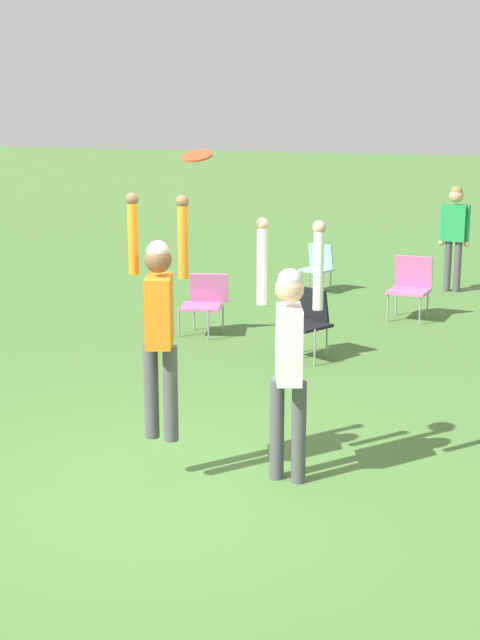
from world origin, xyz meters
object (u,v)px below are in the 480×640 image
at_px(person_defending, 289,345).
at_px(camping_chair_0, 411,283).
at_px(person_jumping, 159,314).
at_px(camping_chair_1, 318,264).
at_px(person_spectator_far, 455,228).
at_px(camping_chair_3, 307,317).
at_px(frisbee, 197,156).
at_px(camping_chair_2, 204,299).

distance_m(person_defending, camping_chair_0, 6.38).
relative_size(person_jumping, camping_chair_1, 2.49).
relative_size(person_jumping, person_spectator_far, 1.12).
distance_m(camping_chair_3, person_spectator_far, 5.09).
bearing_deg(camping_chair_3, camping_chair_1, -49.57).
xyz_separation_m(person_jumping, person_spectator_far, (0.52, 9.06, -0.33)).
bearing_deg(frisbee, person_defending, 32.59).
bearing_deg(camping_chair_3, person_defending, 130.52).
bearing_deg(person_jumping, camping_chair_1, -13.67).
distance_m(camping_chair_0, person_spectator_far, 2.38).
relative_size(camping_chair_1, camping_chair_2, 0.98).
height_order(person_defending, camping_chair_2, person_defending).
bearing_deg(camping_chair_3, frisbee, 120.63).
bearing_deg(person_spectator_far, person_defending, -86.89).
distance_m(person_defending, person_spectator_far, 8.64).
bearing_deg(camping_chair_1, person_jumping, 113.66).
distance_m(camping_chair_0, camping_chair_1, 2.35).
xyz_separation_m(camping_chair_3, person_spectator_far, (0.76, 5.00, 0.56)).
distance_m(frisbee, camping_chair_2, 5.59).
distance_m(camping_chair_0, camping_chair_3, 2.76).
bearing_deg(person_defending, person_spectator_far, 158.27).
bearing_deg(camping_chair_2, person_spectator_far, -140.20).
xyz_separation_m(camping_chair_0, camping_chair_1, (-1.93, 1.35, -0.06)).
xyz_separation_m(frisbee, camping_chair_2, (-2.30, 4.61, -2.18)).
bearing_deg(camping_chair_3, camping_chair_0, -80.49).
distance_m(frisbee, camping_chair_0, 7.04).
height_order(camping_chair_0, camping_chair_1, camping_chair_0).
height_order(camping_chair_3, person_spectator_far, person_spectator_far).
relative_size(camping_chair_0, camping_chair_2, 1.12).
height_order(frisbee, camping_chair_1, frisbee).
bearing_deg(camping_chair_0, person_defending, 94.98).
relative_size(person_jumping, camping_chair_0, 2.18).
bearing_deg(frisbee, camping_chair_3, 98.18).
bearing_deg(camping_chair_0, camping_chair_1, -35.12).
height_order(person_jumping, camping_chair_0, person_jumping).
bearing_deg(frisbee, person_spectator_far, 88.83).
bearing_deg(frisbee, person_jumping, -172.95).
height_order(frisbee, person_spectator_far, frisbee).
distance_m(person_jumping, camping_chair_2, 5.13).
height_order(frisbee, camping_chair_3, frisbee).
distance_m(person_jumping, camping_chair_1, 8.30).
distance_m(camping_chair_2, camping_chair_3, 1.82).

